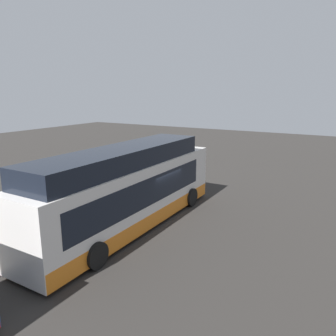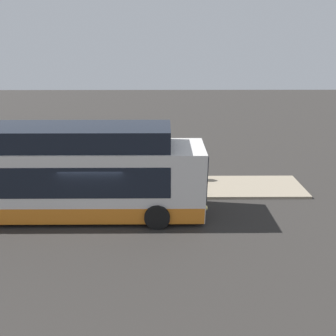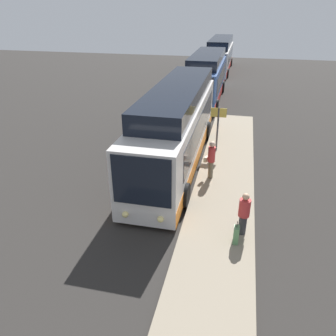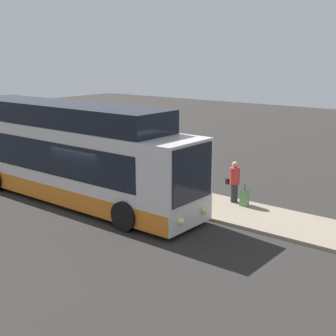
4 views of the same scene
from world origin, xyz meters
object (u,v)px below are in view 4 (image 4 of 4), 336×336
at_px(passenger_waiting, 133,170).
at_px(sign_post, 81,146).
at_px(bus_lead, 69,157).
at_px(passenger_boarding, 234,180).
at_px(suitcase, 244,198).

bearing_deg(passenger_waiting, sign_post, 22.37).
xyz_separation_m(bus_lead, passenger_boarding, (5.71, 3.58, -0.79)).
bearing_deg(passenger_boarding, bus_lead, 133.17).
bearing_deg(passenger_waiting, suitcase, -140.97).
distance_m(passenger_boarding, sign_post, 7.49).
bearing_deg(passenger_waiting, passenger_boarding, -136.09).
height_order(suitcase, sign_post, sign_post).
height_order(passenger_boarding, suitcase, passenger_boarding).
distance_m(bus_lead, passenger_waiting, 2.71).
distance_m(bus_lead, passenger_boarding, 6.79).
xyz_separation_m(passenger_waiting, sign_post, (-3.29, -0.01, 0.61)).
height_order(passenger_waiting, suitcase, passenger_waiting).
xyz_separation_m(passenger_boarding, suitcase, (0.59, -0.20, -0.56)).
bearing_deg(passenger_boarding, sign_post, 113.51).
relative_size(suitcase, sign_post, 0.35).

